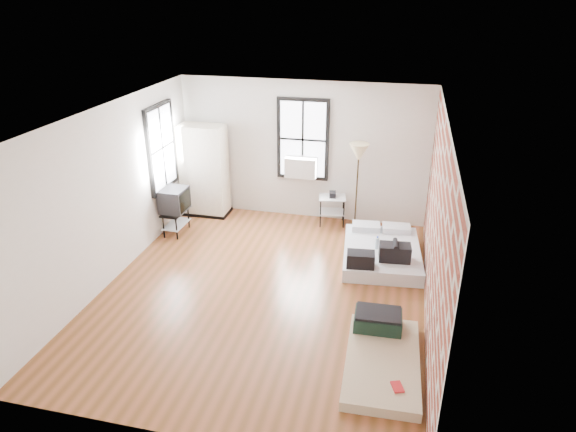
% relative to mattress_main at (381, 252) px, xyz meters
% --- Properties ---
extents(ground, '(6.00, 6.00, 0.00)m').
position_rel_mattress_main_xyz_m(ground, '(-1.75, -1.42, -0.16)').
color(ground, brown).
rests_on(ground, ground).
extents(room_shell, '(5.02, 6.02, 2.80)m').
position_rel_mattress_main_xyz_m(room_shell, '(-1.52, -1.06, 1.58)').
color(room_shell, silver).
rests_on(room_shell, ground).
extents(mattress_main, '(1.47, 1.89, 0.57)m').
position_rel_mattress_main_xyz_m(mattress_main, '(0.00, 0.00, 0.00)').
color(mattress_main, silver).
rests_on(mattress_main, ground).
extents(mattress_bare, '(0.97, 1.77, 0.38)m').
position_rel_mattress_main_xyz_m(mattress_bare, '(0.18, -2.65, -0.04)').
color(mattress_bare, '#C2B38C').
rests_on(mattress_bare, ground).
extents(wardrobe, '(0.96, 0.55, 1.90)m').
position_rel_mattress_main_xyz_m(wardrobe, '(-3.75, 1.23, 0.79)').
color(wardrobe, black).
rests_on(wardrobe, ground).
extents(side_table, '(0.58, 0.50, 0.69)m').
position_rel_mattress_main_xyz_m(side_table, '(-1.08, 1.30, 0.31)').
color(side_table, black).
rests_on(side_table, ground).
extents(floor_lamp, '(0.37, 0.37, 1.73)m').
position_rel_mattress_main_xyz_m(floor_lamp, '(-0.61, 1.23, 1.32)').
color(floor_lamp, '#2E230F').
rests_on(floor_lamp, ground).
extents(tv_stand, '(0.47, 0.66, 0.92)m').
position_rel_mattress_main_xyz_m(tv_stand, '(-3.96, 0.19, 0.50)').
color(tv_stand, black).
rests_on(tv_stand, ground).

